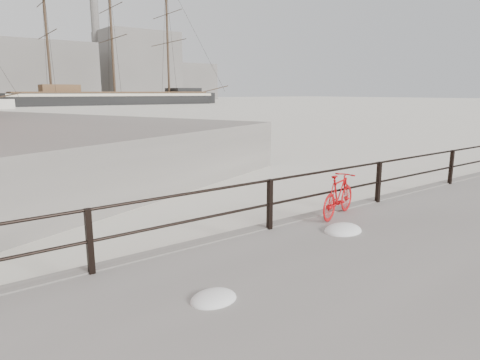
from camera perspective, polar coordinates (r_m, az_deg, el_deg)
ground at (r=14.14m, az=25.48°, el=-1.74°), size 400.00×400.00×0.00m
guardrail at (r=13.92m, az=26.33°, el=1.55°), size 28.00×0.10×1.00m
bicycle at (r=9.45m, az=13.00°, el=-1.98°), size 1.56×0.71×0.94m
barque_black at (r=106.44m, az=-16.24°, el=9.62°), size 61.98×23.01×34.48m
industrial_west at (r=149.89m, az=-25.22°, el=12.91°), size 32.00×18.00×18.00m
industrial_mid at (r=165.80m, az=-13.45°, el=14.49°), size 26.00×20.00×24.00m
industrial_east at (r=180.52m, az=-7.17°, el=12.87°), size 20.00×16.00×14.00m
smokestack at (r=166.51m, az=-18.64°, el=17.66°), size 2.80×2.80×44.00m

